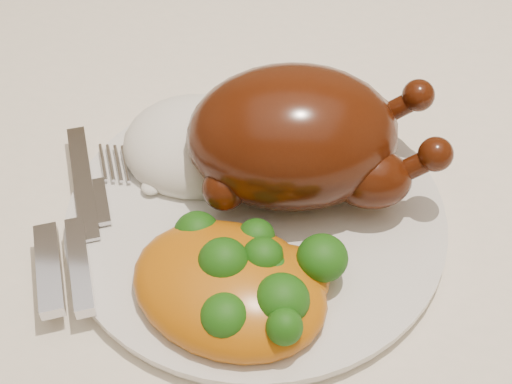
# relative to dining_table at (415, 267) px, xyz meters

# --- Properties ---
(dining_table) EXTENTS (1.60, 0.90, 0.76)m
(dining_table) POSITION_rel_dining_table_xyz_m (0.00, 0.00, 0.00)
(dining_table) COLOR brown
(dining_table) RESTS_ON floor
(tablecloth) EXTENTS (1.73, 1.03, 0.18)m
(tablecloth) POSITION_rel_dining_table_xyz_m (0.00, 0.00, 0.07)
(tablecloth) COLOR silver
(tablecloth) RESTS_ON dining_table
(dinner_plate) EXTENTS (0.29, 0.29, 0.01)m
(dinner_plate) POSITION_rel_dining_table_xyz_m (-0.13, -0.05, 0.11)
(dinner_plate) COLOR silver
(dinner_plate) RESTS_ON tablecloth
(roast_chicken) EXTENTS (0.19, 0.13, 0.09)m
(roast_chicken) POSITION_rel_dining_table_xyz_m (-0.11, -0.02, 0.16)
(roast_chicken) COLOR #4A1908
(roast_chicken) RESTS_ON dinner_plate
(rice_mound) EXTENTS (0.11, 0.10, 0.06)m
(rice_mound) POSITION_rel_dining_table_xyz_m (-0.18, 0.00, 0.12)
(rice_mound) COLOR white
(rice_mound) RESTS_ON dinner_plate
(mac_and_cheese) EXTENTS (0.16, 0.14, 0.05)m
(mac_and_cheese) POSITION_rel_dining_table_xyz_m (-0.13, -0.12, 0.13)
(mac_and_cheese) COLOR #CA5F0C
(mac_and_cheese) RESTS_ON dinner_plate
(cutlery) EXTENTS (0.07, 0.17, 0.01)m
(cutlery) POSITION_rel_dining_table_xyz_m (-0.25, -0.09, 0.12)
(cutlery) COLOR silver
(cutlery) RESTS_ON dinner_plate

